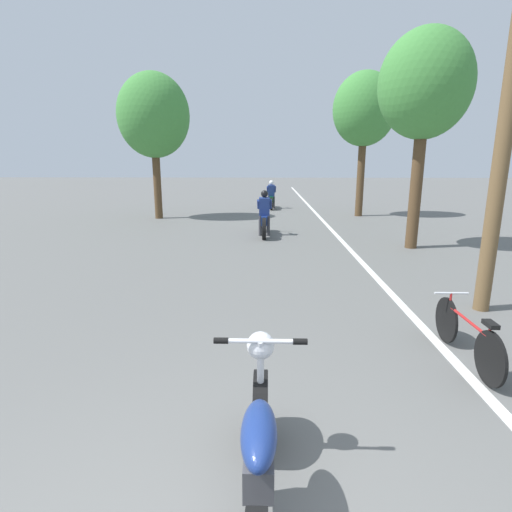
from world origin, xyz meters
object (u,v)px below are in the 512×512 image
(roadside_tree_right_far, at_px, (365,110))
(bicycle_parked, at_px, (466,335))
(roadside_tree_left, at_px, (154,116))
(motorcycle_rider_lead, at_px, (264,219))
(motorcycle_foreground, at_px, (259,454))
(motorcycle_rider_far, at_px, (271,198))
(roadside_tree_right_near, at_px, (425,87))

(roadside_tree_right_far, xyz_separation_m, bicycle_parked, (-1.68, -13.46, -4.17))
(roadside_tree_right_far, distance_m, bicycle_parked, 14.19)
(roadside_tree_left, distance_m, motorcycle_rider_lead, 7.07)
(motorcycle_rider_lead, bearing_deg, roadside_tree_right_far, 49.98)
(motorcycle_foreground, xyz_separation_m, motorcycle_rider_far, (0.25, 18.48, 0.08))
(roadside_tree_left, distance_m, bicycle_parked, 14.83)
(roadside_tree_right_far, relative_size, bicycle_parked, 3.59)
(roadside_tree_right_far, height_order, motorcycle_rider_far, roadside_tree_right_far)
(roadside_tree_left, xyz_separation_m, motorcycle_foreground, (4.62, -14.69, -3.72))
(roadside_tree_right_far, relative_size, motorcycle_rider_lead, 2.97)
(roadside_tree_right_far, relative_size, motorcycle_foreground, 2.90)
(motorcycle_rider_lead, distance_m, bicycle_parked, 8.83)
(motorcycle_foreground, distance_m, motorcycle_rider_far, 18.48)
(motorcycle_foreground, bearing_deg, roadside_tree_left, 107.44)
(motorcycle_rider_far, relative_size, bicycle_parked, 1.17)
(roadside_tree_right_near, relative_size, motorcycle_rider_far, 2.88)
(roadside_tree_right_near, relative_size, roadside_tree_right_far, 0.94)
(motorcycle_foreground, bearing_deg, roadside_tree_right_far, 75.19)
(roadside_tree_left, distance_m, motorcycle_rider_far, 7.17)
(motorcycle_rider_far, bearing_deg, roadside_tree_right_near, -68.00)
(roadside_tree_right_near, bearing_deg, motorcycle_rider_far, 112.00)
(roadside_tree_right_near, relative_size, motorcycle_rider_lead, 2.79)
(motorcycle_rider_lead, bearing_deg, motorcycle_rider_far, 87.78)
(motorcycle_foreground, xyz_separation_m, bicycle_parked, (2.47, 2.24, -0.12))
(roadside_tree_left, bearing_deg, motorcycle_rider_lead, -41.12)
(roadside_tree_right_near, relative_size, roadside_tree_left, 0.97)
(roadside_tree_right_near, bearing_deg, motorcycle_foreground, -114.91)
(motorcycle_rider_lead, bearing_deg, bicycle_parked, -73.42)
(roadside_tree_left, relative_size, motorcycle_foreground, 2.81)
(roadside_tree_right_far, height_order, motorcycle_rider_lead, roadside_tree_right_far)
(roadside_tree_right_near, xyz_separation_m, roadside_tree_right_far, (0.02, 6.80, 0.23))
(motorcycle_rider_far, xyz_separation_m, bicycle_parked, (2.22, -16.24, -0.21))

